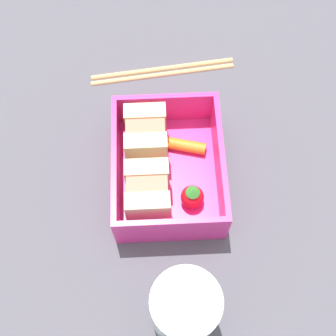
% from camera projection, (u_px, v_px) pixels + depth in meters
% --- Properties ---
extents(ground_plane, '(1.20, 1.20, 0.02)m').
position_uv_depth(ground_plane, '(168.00, 181.00, 0.58)').
color(ground_plane, '#54505A').
extents(bento_tray, '(0.16, 0.13, 0.01)m').
position_uv_depth(bento_tray, '(168.00, 175.00, 0.56)').
color(bento_tray, '#ED308E').
rests_on(bento_tray, ground_plane).
extents(bento_rim, '(0.16, 0.13, 0.05)m').
position_uv_depth(bento_rim, '(168.00, 164.00, 0.53)').
color(bento_rim, '#ED308E').
rests_on(bento_rim, bento_tray).
extents(sandwich_left, '(0.06, 0.05, 0.06)m').
position_uv_depth(sandwich_left, '(148.00, 193.00, 0.52)').
color(sandwich_left, beige).
rests_on(sandwich_left, bento_tray).
extents(sandwich_center_left, '(0.06, 0.05, 0.06)m').
position_uv_depth(sandwich_center_left, '(146.00, 137.00, 0.55)').
color(sandwich_center_left, beige).
rests_on(sandwich_center_left, bento_tray).
extents(strawberry_far_left, '(0.03, 0.03, 0.03)m').
position_uv_depth(strawberry_far_left, '(192.00, 197.00, 0.53)').
color(strawberry_far_left, red).
rests_on(strawberry_far_left, bento_tray).
extents(carrot_stick_far_left, '(0.03, 0.05, 0.01)m').
position_uv_depth(carrot_stick_far_left, '(185.00, 146.00, 0.56)').
color(carrot_stick_far_left, orange).
rests_on(carrot_stick_far_left, bento_tray).
extents(chopstick_pair, '(0.04, 0.20, 0.01)m').
position_uv_depth(chopstick_pair, '(164.00, 70.00, 0.63)').
color(chopstick_pair, tan).
rests_on(chopstick_pair, ground_plane).
extents(drinking_glass, '(0.07, 0.07, 0.10)m').
position_uv_depth(drinking_glass, '(185.00, 310.00, 0.46)').
color(drinking_glass, silver).
rests_on(drinking_glass, ground_plane).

